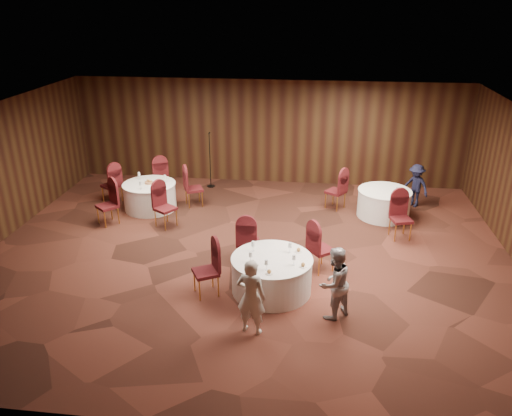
# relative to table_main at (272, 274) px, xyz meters

# --- Properties ---
(ground) EXTENTS (12.00, 12.00, 0.00)m
(ground) POSITION_rel_table_main_xyz_m (-0.71, 1.42, -0.38)
(ground) COLOR black
(ground) RESTS_ON ground
(room_shell) EXTENTS (12.00, 12.00, 12.00)m
(room_shell) POSITION_rel_table_main_xyz_m (-0.71, 1.42, 1.59)
(room_shell) COLOR silver
(room_shell) RESTS_ON ground
(table_main) EXTENTS (1.62, 1.62, 0.74)m
(table_main) POSITION_rel_table_main_xyz_m (0.00, 0.00, 0.00)
(table_main) COLOR silver
(table_main) RESTS_ON ground
(table_left) EXTENTS (1.45, 1.45, 0.74)m
(table_left) POSITION_rel_table_main_xyz_m (-3.74, 3.80, -0.00)
(table_left) COLOR silver
(table_left) RESTS_ON ground
(table_right) EXTENTS (1.41, 1.41, 0.74)m
(table_right) POSITION_rel_table_main_xyz_m (2.64, 4.05, -0.00)
(table_right) COLOR silver
(table_right) RESTS_ON ground
(chairs_main) EXTENTS (2.97, 2.00, 1.00)m
(chairs_main) POSITION_rel_table_main_xyz_m (-0.32, 0.60, 0.12)
(chairs_main) COLOR #3E0F0C
(chairs_main) RESTS_ON ground
(chairs_left) EXTENTS (3.11, 3.04, 1.00)m
(chairs_left) POSITION_rel_table_main_xyz_m (-3.77, 3.76, 0.12)
(chairs_left) COLOR #3E0F0C
(chairs_left) RESTS_ON ground
(chairs_right) EXTENTS (2.20, 2.37, 1.00)m
(chairs_right) POSITION_rel_table_main_xyz_m (2.13, 3.61, 0.12)
(chairs_right) COLOR #3E0F0C
(chairs_right) RESTS_ON ground
(tabletop_main) EXTENTS (1.14, 1.08, 0.22)m
(tabletop_main) POSITION_rel_table_main_xyz_m (0.15, -0.11, 0.47)
(tabletop_main) COLOR silver
(tabletop_main) RESTS_ON table_main
(tabletop_left) EXTENTS (0.86, 0.80, 0.22)m
(tabletop_left) POSITION_rel_table_main_xyz_m (-3.74, 3.80, 0.45)
(tabletop_left) COLOR silver
(tabletop_left) RESTS_ON table_left
(tabletop_right) EXTENTS (0.08, 0.08, 0.22)m
(tabletop_right) POSITION_rel_table_main_xyz_m (2.89, 3.77, 0.52)
(tabletop_right) COLOR silver
(tabletop_right) RESTS_ON table_right
(mic_stand) EXTENTS (0.24, 0.24, 1.72)m
(mic_stand) POSITION_rel_table_main_xyz_m (-2.43, 5.72, 0.14)
(mic_stand) COLOR black
(mic_stand) RESTS_ON ground
(woman_a) EXTENTS (0.59, 0.45, 1.44)m
(woman_a) POSITION_rel_table_main_xyz_m (-0.23, -1.37, 0.34)
(woman_a) COLOR silver
(woman_a) RESTS_ON ground
(woman_b) EXTENTS (0.86, 0.86, 1.41)m
(woman_b) POSITION_rel_table_main_xyz_m (1.20, -0.73, 0.33)
(woman_b) COLOR #A3A3A7
(woman_b) RESTS_ON ground
(man_c) EXTENTS (0.89, 0.87, 1.22)m
(man_c) POSITION_rel_table_main_xyz_m (3.58, 4.88, 0.24)
(man_c) COLOR black
(man_c) RESTS_ON ground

